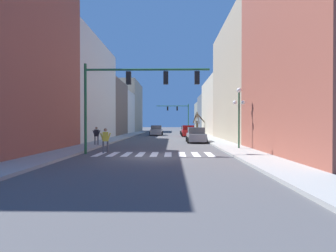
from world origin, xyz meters
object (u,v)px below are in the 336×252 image
at_px(car_parked_right_near, 188,131).
at_px(car_driving_away_lane, 156,131).
at_px(pedestrian_on_right_sidewalk, 96,134).
at_px(street_lamp_right_corner, 239,106).
at_px(street_tree_right_far, 198,124).
at_px(car_parked_left_near, 186,130).
at_px(traffic_signal_far, 179,112).
at_px(traffic_signal_near, 133,86).
at_px(pedestrian_on_left_sidewalk, 105,138).
at_px(car_at_intersection, 196,135).
at_px(street_tree_left_near, 197,124).

bearing_deg(car_parked_right_near, car_driving_away_lane, 53.98).
height_order(car_parked_right_near, pedestrian_on_right_sidewalk, car_parked_right_near).
bearing_deg(street_lamp_right_corner, street_tree_right_far, 90.79).
distance_m(car_driving_away_lane, car_parked_right_near, 6.37).
bearing_deg(car_parked_left_near, street_lamp_right_corner, -174.81).
bearing_deg(car_parked_left_near, traffic_signal_far, 8.57).
bearing_deg(traffic_signal_near, pedestrian_on_left_sidewalk, 163.36).
relative_size(car_driving_away_lane, car_parked_left_near, 0.96).
relative_size(traffic_signal_near, street_lamp_right_corner, 1.81).
bearing_deg(traffic_signal_near, street_tree_right_far, 76.86).
distance_m(car_at_intersection, car_driving_away_lane, 17.47).
distance_m(car_parked_left_near, car_parked_right_near, 7.45).
height_order(car_driving_away_lane, car_parked_left_near, car_driving_away_lane).
xyz_separation_m(traffic_signal_near, car_driving_away_lane, (-0.09, 27.19, -3.70)).
distance_m(car_parked_right_near, street_tree_right_far, 8.03).
bearing_deg(street_lamp_right_corner, car_parked_left_near, 95.19).
xyz_separation_m(car_parked_left_near, pedestrian_on_right_sidewalk, (-9.14, -25.32, 0.33)).
bearing_deg(street_tree_right_far, car_parked_right_near, -106.01).
bearing_deg(pedestrian_on_right_sidewalk, car_parked_right_near, -117.27).
bearing_deg(pedestrian_on_right_sidewalk, street_tree_right_far, -114.15).
xyz_separation_m(pedestrian_on_left_sidewalk, street_tree_right_far, (9.24, 30.49, 0.96)).
height_order(traffic_signal_far, car_parked_right_near, traffic_signal_far).
distance_m(street_lamp_right_corner, street_tree_right_far, 28.44).
bearing_deg(traffic_signal_far, car_parked_left_near, -81.43).
xyz_separation_m(car_parked_left_near, street_tree_left_near, (2.19, 0.87, 1.19)).
xyz_separation_m(traffic_signal_near, car_parked_left_near, (5.08, 30.89, -3.74)).
bearing_deg(car_parked_left_near, street_tree_left_near, -68.31).
xyz_separation_m(street_tree_right_far, street_tree_left_near, (0.02, 0.68, -0.02)).
relative_size(traffic_signal_far, car_parked_right_near, 1.41).
xyz_separation_m(traffic_signal_near, traffic_signal_far, (4.02, 37.98, -0.06)).
bearing_deg(street_lamp_right_corner, pedestrian_on_right_sidewalk, 166.09).
bearing_deg(car_driving_away_lane, street_tree_left_near, 121.84).
bearing_deg(street_tree_right_far, street_lamp_right_corner, -89.21).
bearing_deg(pedestrian_on_left_sidewalk, traffic_signal_near, 149.37).
distance_m(street_lamp_right_corner, street_tree_left_near, 29.12).
xyz_separation_m(traffic_signal_far, car_driving_away_lane, (-4.11, -10.79, -3.65)).
height_order(car_parked_right_near, pedestrian_on_left_sidewalk, car_parked_right_near).
xyz_separation_m(car_parked_right_near, street_tree_right_far, (2.19, 7.64, 1.16)).
bearing_deg(car_parked_right_near, street_tree_left_near, -14.86).
bearing_deg(car_parked_right_near, pedestrian_on_right_sidewalk, 152.98).
bearing_deg(street_lamp_right_corner, car_parked_right_near, 97.09).
height_order(car_parked_left_near, car_parked_right_near, car_parked_right_near).
bearing_deg(street_tree_right_far, traffic_signal_near, -103.14).
xyz_separation_m(car_driving_away_lane, street_tree_left_near, (7.36, 4.57, 1.15)).
relative_size(pedestrian_on_left_sidewalk, street_tree_left_near, 0.42).
distance_m(car_driving_away_lane, pedestrian_on_left_sidewalk, 26.67).
distance_m(car_parked_right_near, street_tree_left_near, 8.68).
height_order(car_parked_left_near, pedestrian_on_left_sidewalk, pedestrian_on_left_sidewalk).
bearing_deg(street_tree_right_far, car_driving_away_lane, -152.07).
distance_m(car_parked_left_near, pedestrian_on_left_sidewalk, 31.12).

